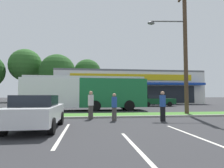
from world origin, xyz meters
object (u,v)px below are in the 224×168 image
Objects in this scene: city_bus at (86,92)px; pedestrian_near_bench at (91,105)px; car_4 at (156,100)px; pedestrian_by_pole at (163,106)px; utility_pole at (183,45)px; pedestrian_mid at (114,107)px; car_0 at (37,112)px.

city_bus is 6.69× the size of pedestrian_near_bench.
pedestrian_by_pole is at bearing -108.71° from car_4.
utility_pole is 6.08m from pedestrian_by_pole.
pedestrian_near_bench is (-8.87, -12.68, 0.10)m from car_4.
pedestrian_near_bench is (0.37, -6.79, -0.89)m from city_bus.
pedestrian_by_pole is 2.79m from pedestrian_mid.
pedestrian_near_bench is 1.02× the size of pedestrian_by_pole.
pedestrian_near_bench is at bearing 36.42° from pedestrian_by_pole.
pedestrian_by_pole is at bearing -74.16° from car_0.
utility_pole is 5.66× the size of pedestrian_near_bench.
car_0 is 0.89× the size of car_4.
car_0 is at bearing 71.89° from pedestrian_by_pole.
car_4 reaches higher than car_0.
pedestrian_near_bench is (-7.01, -1.52, -4.41)m from utility_pole.
pedestrian_mid is (-5.66, -2.43, -4.48)m from utility_pole.
car_0 is 6.76m from pedestrian_by_pole.
city_bus is 9.41m from pedestrian_by_pole.
pedestrian_mid is at bearing -156.78° from utility_pole.
pedestrian_by_pole is 1.07× the size of pedestrian_mid.
pedestrian_mid is (-7.52, -13.59, 0.02)m from car_4.
utility_pole is 2.34× the size of car_0.
pedestrian_by_pole is at bearing 61.11° from pedestrian_mid.
utility_pole reaches higher than pedestrian_near_bench.
pedestrian_by_pole is (-2.93, -2.98, -4.42)m from utility_pole.
car_4 is at bearing 80.52° from utility_pole.
city_bus is 7.31× the size of pedestrian_mid.
car_0 is at bearing -75.16° from pedestrian_mid.
utility_pole is 6.19× the size of pedestrian_mid.
pedestrian_near_bench is at bearing -141.62° from pedestrian_mid.
utility_pole reaches higher than pedestrian_mid.
car_4 is 15.54m from pedestrian_mid.
car_4 is 2.78× the size of pedestrian_by_pole.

